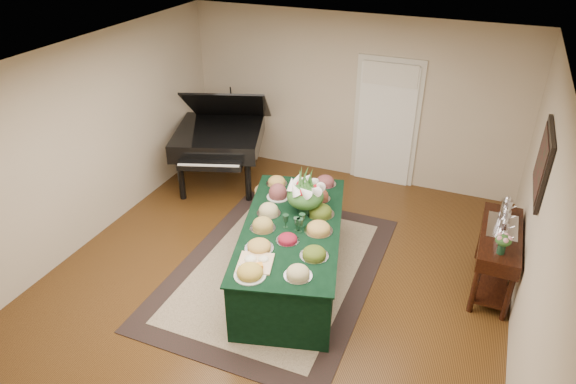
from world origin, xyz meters
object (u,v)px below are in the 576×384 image
at_px(grand_piano, 219,137).
at_px(mahogany_sideboard, 499,245).
at_px(floral_centerpiece, 305,192).
at_px(buffet_table, 292,252).

relative_size(grand_piano, mahogany_sideboard, 1.49).
xyz_separation_m(floral_centerpiece, grand_piano, (-2.05, 1.52, -0.24)).
xyz_separation_m(grand_piano, mahogany_sideboard, (4.34, -1.10, -0.21)).
relative_size(floral_centerpiece, mahogany_sideboard, 0.37).
bearing_deg(mahogany_sideboard, floral_centerpiece, -169.49).
relative_size(buffet_table, floral_centerpiece, 5.58).
relative_size(buffet_table, grand_piano, 1.37).
xyz_separation_m(buffet_table, grand_piano, (-2.02, 1.88, 0.43)).
bearing_deg(mahogany_sideboard, grand_piano, 165.77).
bearing_deg(grand_piano, buffet_table, -42.92).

